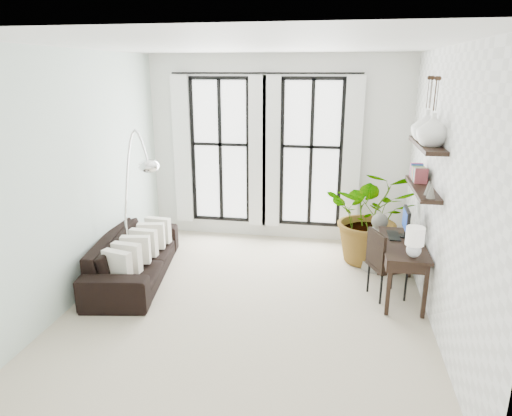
% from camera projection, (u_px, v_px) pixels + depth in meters
% --- Properties ---
extents(floor, '(5.00, 5.00, 0.00)m').
position_uv_depth(floor, '(250.00, 301.00, 6.03)').
color(floor, beige).
rests_on(floor, ground).
extents(ceiling, '(5.00, 5.00, 0.00)m').
position_uv_depth(ceiling, '(249.00, 45.00, 5.10)').
color(ceiling, white).
rests_on(ceiling, wall_back).
extents(wall_left, '(0.00, 5.00, 5.00)m').
position_uv_depth(wall_left, '(80.00, 176.00, 5.94)').
color(wall_left, silver).
rests_on(wall_left, floor).
extents(wall_right, '(0.00, 5.00, 5.00)m').
position_uv_depth(wall_right, '(444.00, 192.00, 5.19)').
color(wall_right, white).
rests_on(wall_right, floor).
extents(wall_back, '(4.50, 0.00, 4.50)m').
position_uv_depth(wall_back, '(277.00, 150.00, 7.92)').
color(wall_back, white).
rests_on(wall_back, floor).
extents(windows, '(3.26, 0.13, 2.65)m').
position_uv_depth(windows, '(265.00, 152.00, 7.90)').
color(windows, white).
rests_on(windows, wall_back).
extents(wall_shelves, '(0.25, 1.30, 0.60)m').
position_uv_depth(wall_shelves, '(424.00, 170.00, 5.71)').
color(wall_shelves, black).
rests_on(wall_shelves, wall_right).
extents(sofa, '(1.23, 2.37, 0.66)m').
position_uv_depth(sofa, '(134.00, 256.00, 6.63)').
color(sofa, black).
rests_on(sofa, floor).
extents(throw_pillows, '(0.40, 1.52, 0.40)m').
position_uv_depth(throw_pillows, '(140.00, 246.00, 6.56)').
color(throw_pillows, silver).
rests_on(throw_pillows, sofa).
extents(plant, '(1.45, 1.28, 1.53)m').
position_uv_depth(plant, '(372.00, 215.00, 7.07)').
color(plant, '#2D7228').
rests_on(plant, floor).
extents(desk, '(0.54, 1.27, 1.14)m').
position_uv_depth(desk, '(403.00, 248.00, 5.95)').
color(desk, black).
rests_on(desk, floor).
extents(desk_chair, '(0.58, 0.58, 0.94)m').
position_uv_depth(desk_chair, '(383.00, 260.00, 5.99)').
color(desk_chair, black).
rests_on(desk_chair, floor).
extents(arc_lamp, '(0.71, 0.33, 2.17)m').
position_uv_depth(arc_lamp, '(138.00, 188.00, 6.35)').
color(arc_lamp, silver).
rests_on(arc_lamp, floor).
extents(buddha, '(0.49, 0.49, 0.88)m').
position_uv_depth(buddha, '(378.00, 245.00, 6.93)').
color(buddha, slate).
rests_on(buddha, floor).
extents(vase_a, '(0.37, 0.37, 0.38)m').
position_uv_depth(vase_a, '(433.00, 130.00, 5.28)').
color(vase_a, white).
rests_on(vase_a, shelf_upper).
extents(vase_b, '(0.37, 0.37, 0.38)m').
position_uv_depth(vase_b, '(427.00, 126.00, 5.66)').
color(vase_b, white).
rests_on(vase_b, shelf_upper).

